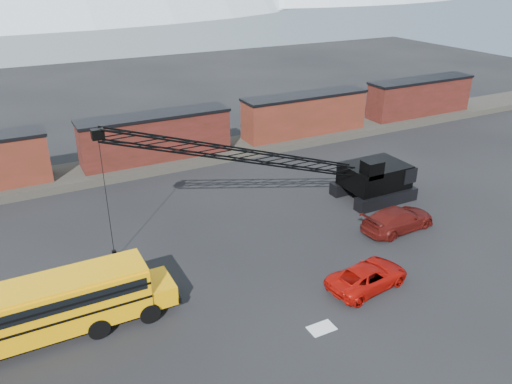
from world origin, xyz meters
The scene contains 10 objects.
ground centered at (0.00, 0.00, 0.00)m, with size 160.00×160.00×0.00m, color black.
gravel_berm centered at (0.00, 22.00, 0.35)m, with size 120.00×5.00×0.70m, color #403C34.
boxcar_mid centered at (0.00, 22.00, 2.76)m, with size 13.70×3.10×4.17m.
boxcar_east_near centered at (16.00, 22.00, 2.76)m, with size 13.70×3.10×4.17m.
boxcar_east_far centered at (32.00, 22.00, 2.76)m, with size 13.70×3.10×4.17m.
snow_patch centered at (0.50, -4.00, 0.01)m, with size 1.40×0.90×0.02m, color silver.
school_bus centered at (-11.60, 1.75, 1.79)m, with size 11.65×2.65×3.19m.
red_pickup centered at (4.90, -2.17, 0.71)m, with size 2.37×5.14×1.43m, color #AD0E08.
maroon_suv centered at (11.16, 2.25, 0.82)m, with size 2.31×5.68×1.65m, color #50110E.
crawler_crane centered at (4.94, 7.49, 4.40)m, with size 23.76×4.20×8.79m.
Camera 1 is at (-11.91, -20.48, 17.13)m, focal length 35.00 mm.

